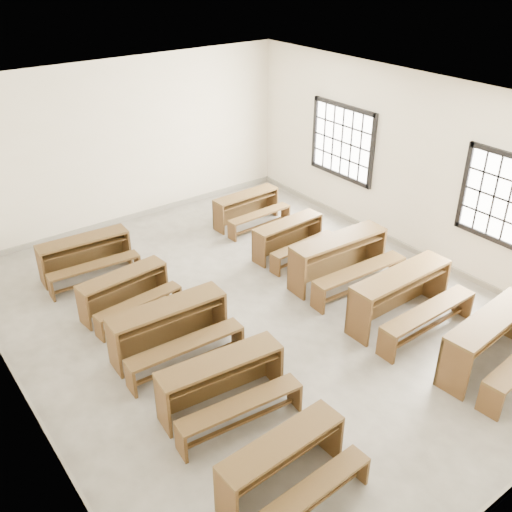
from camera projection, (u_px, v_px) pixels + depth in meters
room at (261, 182)px, 7.87m from camera, size 8.50×8.50×3.20m
desk_set_0 at (284, 463)px, 5.86m from camera, size 1.49×0.82×0.66m
desk_set_1 at (223, 381)px, 6.89m from camera, size 1.65×0.96×0.71m
desk_set_2 at (170, 326)px, 7.83m from camera, size 1.69×0.93×0.75m
desk_set_3 at (125, 290)px, 8.75m from camera, size 1.47×0.86×0.63m
desk_set_4 at (86, 254)px, 9.67m from camera, size 1.57×0.88×0.68m
desk_set_5 at (492, 339)px, 7.54m from camera, size 1.80×1.05×0.78m
desk_set_6 at (403, 294)px, 8.46m from camera, size 1.80×0.95×0.80m
desk_set_7 at (340, 257)px, 9.46m from camera, size 1.81×1.00×0.80m
desk_set_8 at (289, 236)px, 10.33m from camera, size 1.45×0.81×0.64m
desk_set_9 at (247, 207)px, 11.44m from camera, size 1.44×0.79×0.63m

